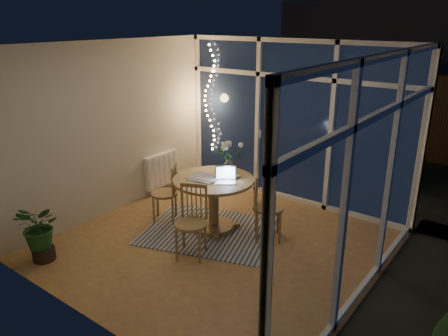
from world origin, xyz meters
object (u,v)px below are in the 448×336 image
(dining_table, at_px, (214,204))
(chair_right, at_px, (268,206))
(potted_plant, at_px, (41,232))
(chair_front, at_px, (191,222))
(laptop, at_px, (226,175))
(flower_vase, at_px, (230,165))
(chair_left, at_px, (164,192))

(dining_table, bearing_deg, chair_right, 16.22)
(potted_plant, bearing_deg, chair_front, 39.97)
(dining_table, distance_m, laptop, 0.54)
(dining_table, height_order, flower_vase, flower_vase)
(chair_left, relative_size, flower_vase, 4.23)
(chair_front, xyz_separation_m, laptop, (-0.02, 0.75, 0.41))
(chair_front, distance_m, flower_vase, 1.21)
(chair_left, height_order, chair_right, chair_right)
(dining_table, bearing_deg, flower_vase, 85.94)
(chair_left, xyz_separation_m, laptop, (0.99, 0.19, 0.44))
(dining_table, height_order, laptop, laptop)
(chair_front, height_order, flower_vase, flower_vase)
(chair_left, relative_size, laptop, 3.06)
(chair_front, bearing_deg, potted_plant, -165.16)
(dining_table, distance_m, chair_left, 0.80)
(dining_table, distance_m, potted_plant, 2.28)
(chair_right, height_order, potted_plant, chair_right)
(dining_table, height_order, chair_left, chair_left)
(potted_plant, bearing_deg, chair_right, 48.14)
(chair_front, distance_m, potted_plant, 1.86)
(chair_right, relative_size, laptop, 3.30)
(dining_table, xyz_separation_m, chair_front, (0.24, -0.76, 0.09))
(laptop, bearing_deg, potted_plant, -162.50)
(chair_right, distance_m, laptop, 0.71)
(chair_right, distance_m, flower_vase, 0.85)
(chair_right, height_order, flower_vase, flower_vase)
(laptop, height_order, potted_plant, laptop)
(chair_left, xyz_separation_m, chair_front, (1.01, -0.56, 0.03))
(chair_front, bearing_deg, dining_table, 82.28)
(potted_plant, bearing_deg, chair_left, 76.82)
(dining_table, relative_size, laptop, 3.90)
(chair_right, bearing_deg, chair_front, 116.89)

